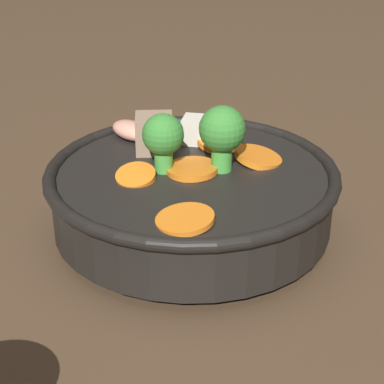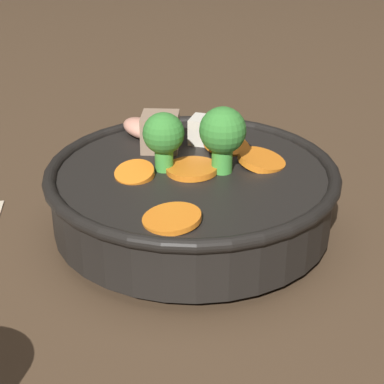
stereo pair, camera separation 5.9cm
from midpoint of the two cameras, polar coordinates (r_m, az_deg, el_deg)
name	(u,v)px [view 2 (the right image)]	position (r m, az deg, el deg)	size (l,w,h in m)	color
ground_plane	(192,231)	(0.61, 2.77, -3.52)	(3.00, 3.00, 0.00)	#4C3826
stirfry_bowl	(192,189)	(0.59, 2.85, 0.18)	(0.27, 0.27, 0.12)	black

